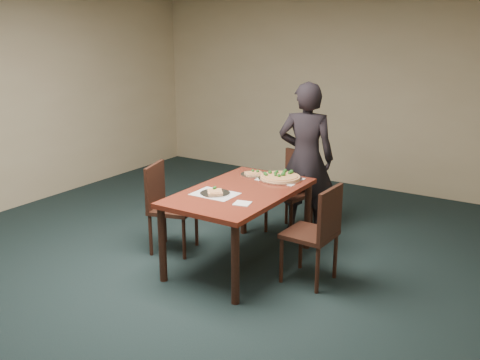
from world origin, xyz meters
The scene contains 13 objects.
ground centered at (0.00, 0.00, 0.00)m, with size 8.00×8.00×0.00m, color black.
room_shell centered at (0.00, 0.00, 1.74)m, with size 8.00×8.00×8.00m.
dining_table centered at (0.34, 0.82, 0.66)m, with size 0.90×1.50×0.75m.
chair_far centered at (0.37, 1.89, 0.52)m, with size 0.50×0.50×0.91m.
chair_left centered at (-0.48, 0.70, 0.52)m, with size 0.52×0.52×0.91m.
chair_right centered at (1.13, 0.85, 0.52)m, with size 0.44×0.44×0.91m.
diner centered at (0.47, 1.96, 0.84)m, with size 0.61×0.40×1.68m, color black.
placemat_main centered at (0.48, 1.35, 0.75)m, with size 0.42×0.32×0.00m, color white.
placemat_near centered at (0.21, 0.60, 0.75)m, with size 0.40×0.30×0.00m, color white.
pizza_pan centered at (0.48, 1.36, 0.77)m, with size 0.44×0.44×0.08m.
slice_plate_near centered at (0.20, 0.60, 0.76)m, with size 0.28×0.28×0.06m.
slice_plate_far centered at (0.17, 1.35, 0.76)m, with size 0.28×0.28×0.06m.
napkin centered at (0.57, 0.50, 0.75)m, with size 0.14×0.14×0.01m, color white.
Camera 1 is at (2.91, -3.25, 2.25)m, focal length 40.00 mm.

